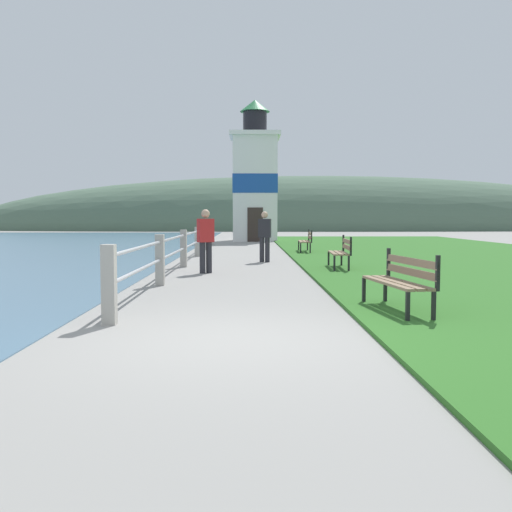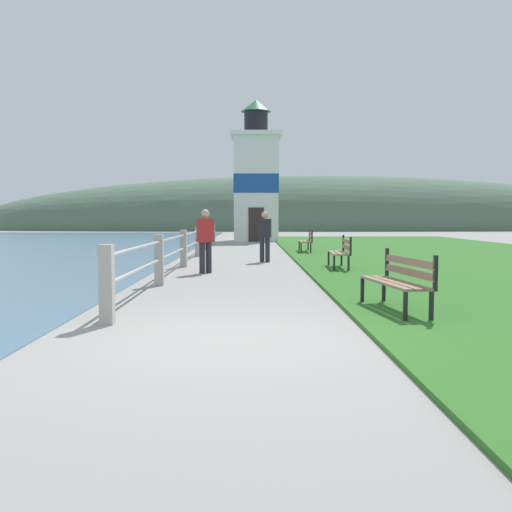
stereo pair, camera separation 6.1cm
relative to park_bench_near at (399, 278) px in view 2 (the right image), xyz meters
The scene contains 10 objects.
ground_plane 3.17m from the park_bench_near, 144.27° to the right, with size 160.00×160.00×0.00m, color gray.
grass_verge 12.87m from the park_bench_near, 66.09° to the left, with size 12.00×40.74×0.06m.
seawall_railing 11.04m from the park_bench_near, 112.23° to the left, with size 0.18×22.26×1.09m.
park_bench_near is the anchor object (origin of this frame).
park_bench_midway 7.02m from the park_bench_near, 87.98° to the left, with size 0.56×1.76×0.94m.
park_bench_far 14.34m from the park_bench_near, 89.87° to the left, with size 0.56×1.90×0.94m.
lighthouse 26.38m from the park_bench_near, 94.17° to the left, with size 3.00×3.00×8.45m.
person_strolling 9.96m from the park_bench_near, 100.28° to the left, with size 0.43×0.29×1.63m.
person_by_railing 7.10m from the park_bench_near, 118.67° to the left, with size 0.46×0.38×1.65m.
distant_hillside 55.61m from the park_bench_near, 84.36° to the left, with size 80.00×16.00×12.00m.
Camera 2 is at (0.30, -6.65, 1.46)m, focal length 40.00 mm.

